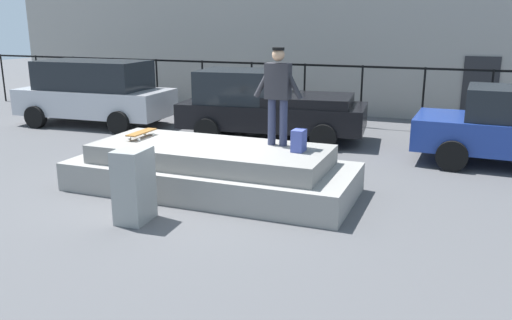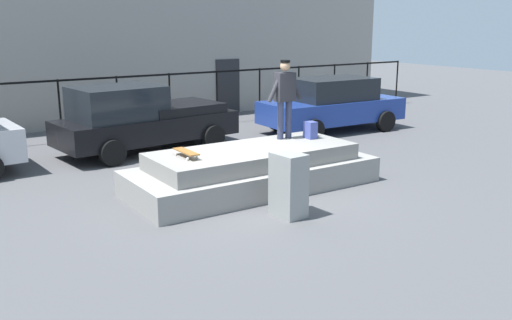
% 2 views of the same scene
% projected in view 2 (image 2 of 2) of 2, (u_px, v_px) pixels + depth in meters
% --- Properties ---
extents(ground_plane, '(60.00, 60.00, 0.00)m').
position_uv_depth(ground_plane, '(243.00, 192.00, 11.53)').
color(ground_plane, '#4C4C4F').
extents(concrete_ledge, '(5.18, 2.11, 0.85)m').
position_uv_depth(concrete_ledge, '(253.00, 170.00, 11.68)').
color(concrete_ledge, gray).
rests_on(concrete_ledge, ground_plane).
extents(skateboarder, '(0.90, 0.24, 1.72)m').
position_uv_depth(skateboarder, '(285.00, 94.00, 12.28)').
color(skateboarder, '#2D334C').
rests_on(skateboarder, concrete_ledge).
extents(skateboard, '(0.23, 0.76, 0.12)m').
position_uv_depth(skateboard, '(186.00, 152.00, 10.80)').
color(skateboard, brown).
rests_on(skateboard, concrete_ledge).
extents(backpack, '(0.21, 0.29, 0.38)m').
position_uv_depth(backpack, '(310.00, 130.00, 12.49)').
color(backpack, '#3F4C99').
rests_on(backpack, concrete_ledge).
extents(car_black_pickup_mid, '(4.92, 2.45, 1.78)m').
position_uv_depth(car_black_pickup_mid, '(141.00, 119.00, 14.84)').
color(car_black_pickup_mid, black).
rests_on(car_black_pickup_mid, ground_plane).
extents(car_blue_sedan_far, '(4.60, 2.21, 1.67)m').
position_uv_depth(car_blue_sedan_far, '(332.00, 104.00, 17.63)').
color(car_blue_sedan_far, navy).
rests_on(car_blue_sedan_far, ground_plane).
extents(utility_box, '(0.48, 0.63, 1.14)m').
position_uv_depth(utility_box, '(289.00, 185.00, 9.96)').
color(utility_box, gray).
rests_on(utility_box, ground_plane).
extents(fence_row, '(24.06, 0.06, 1.78)m').
position_uv_depth(fence_row, '(117.00, 95.00, 16.96)').
color(fence_row, black).
rests_on(fence_row, ground_plane).
extents(warehouse_building, '(25.01, 8.42, 6.71)m').
position_uv_depth(warehouse_building, '(59.00, 21.00, 21.14)').
color(warehouse_building, gray).
rests_on(warehouse_building, ground_plane).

